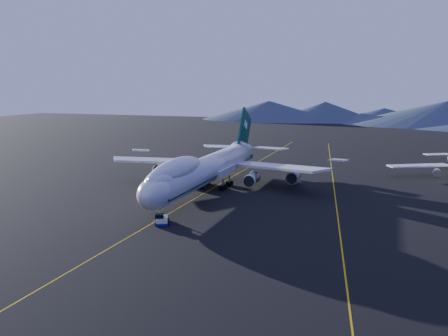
% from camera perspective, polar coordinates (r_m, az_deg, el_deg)
% --- Properties ---
extents(ground, '(500.00, 500.00, 0.00)m').
position_cam_1_polar(ground, '(124.06, -1.93, -2.69)').
color(ground, black).
rests_on(ground, ground).
extents(taxiway_line_main, '(0.25, 220.00, 0.01)m').
position_cam_1_polar(taxiway_line_main, '(124.06, -1.93, -2.69)').
color(taxiway_line_main, '#C8A00B').
rests_on(taxiway_line_main, ground).
extents(taxiway_line_side, '(28.08, 198.09, 0.01)m').
position_cam_1_polar(taxiway_line_side, '(126.80, 12.52, -2.65)').
color(taxiway_line_side, '#C8A00B').
rests_on(taxiway_line_side, ground).
extents(boeing_747, '(59.62, 72.43, 19.37)m').
position_cam_1_polar(boeing_747, '(122.96, -1.94, -0.04)').
color(boeing_747, silver).
rests_on(boeing_747, ground).
extents(pushback_tug, '(3.95, 5.11, 1.99)m').
position_cam_1_polar(pushback_tug, '(96.90, -7.10, -5.97)').
color(pushback_tug, silver).
rests_on(pushback_tug, ground).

